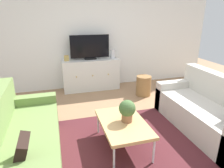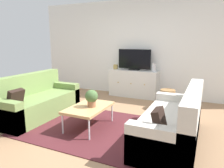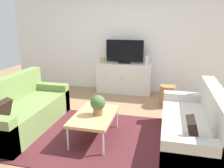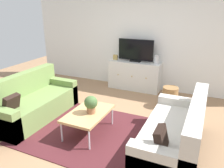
{
  "view_description": "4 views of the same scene",
  "coord_description": "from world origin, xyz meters",
  "px_view_note": "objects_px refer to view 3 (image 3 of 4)",
  "views": [
    {
      "loc": [
        -0.91,
        -2.48,
        1.83
      ],
      "look_at": [
        0.0,
        0.65,
        0.67
      ],
      "focal_mm": 32.42,
      "sensor_mm": 36.0,
      "label": 1
    },
    {
      "loc": [
        1.82,
        -3.26,
        1.57
      ],
      "look_at": [
        0.0,
        0.65,
        0.67
      ],
      "focal_mm": 33.48,
      "sensor_mm": 36.0,
      "label": 2
    },
    {
      "loc": [
        0.95,
        -3.25,
        1.81
      ],
      "look_at": [
        0.0,
        0.65,
        0.67
      ],
      "focal_mm": 36.4,
      "sensor_mm": 36.0,
      "label": 3
    },
    {
      "loc": [
        1.74,
        -3.16,
        2.17
      ],
      "look_at": [
        0.0,
        0.65,
        0.67
      ],
      "focal_mm": 35.8,
      "sensor_mm": 36.0,
      "label": 4
    }
  ],
  "objects_px": {
    "mantel_clock": "(103,60)",
    "potted_plant": "(98,104)",
    "couch_left_side": "(21,111)",
    "flat_screen_tv": "(125,52)",
    "tv_console": "(124,78)",
    "wicker_basket": "(167,96)",
    "couch_right_side": "(197,130)",
    "coffee_table": "(94,116)",
    "glass_vase": "(147,60)"
  },
  "relations": [
    {
      "from": "couch_left_side",
      "to": "coffee_table",
      "type": "height_order",
      "value": "couch_left_side"
    },
    {
      "from": "mantel_clock",
      "to": "couch_left_side",
      "type": "bearing_deg",
      "value": -108.61
    },
    {
      "from": "tv_console",
      "to": "glass_vase",
      "type": "height_order",
      "value": "glass_vase"
    },
    {
      "from": "couch_left_side",
      "to": "wicker_basket",
      "type": "bearing_deg",
      "value": 33.66
    },
    {
      "from": "couch_right_side",
      "to": "potted_plant",
      "type": "distance_m",
      "value": 1.49
    },
    {
      "from": "mantel_clock",
      "to": "tv_console",
      "type": "bearing_deg",
      "value": -0.0
    },
    {
      "from": "couch_left_side",
      "to": "glass_vase",
      "type": "relative_size",
      "value": 8.65
    },
    {
      "from": "coffee_table",
      "to": "couch_left_side",
      "type": "bearing_deg",
      "value": 177.13
    },
    {
      "from": "potted_plant",
      "to": "wicker_basket",
      "type": "distance_m",
      "value": 2.02
    },
    {
      "from": "tv_console",
      "to": "wicker_basket",
      "type": "relative_size",
      "value": 2.98
    },
    {
      "from": "glass_vase",
      "to": "wicker_basket",
      "type": "height_order",
      "value": "glass_vase"
    },
    {
      "from": "couch_right_side",
      "to": "tv_console",
      "type": "relative_size",
      "value": 1.35
    },
    {
      "from": "flat_screen_tv",
      "to": "wicker_basket",
      "type": "bearing_deg",
      "value": -35.01
    },
    {
      "from": "couch_left_side",
      "to": "flat_screen_tv",
      "type": "xyz_separation_m",
      "value": [
        1.36,
        2.39,
        0.75
      ]
    },
    {
      "from": "flat_screen_tv",
      "to": "mantel_clock",
      "type": "xyz_separation_m",
      "value": [
        -0.56,
        -0.02,
        -0.22
      ]
    },
    {
      "from": "potted_plant",
      "to": "wicker_basket",
      "type": "height_order",
      "value": "potted_plant"
    },
    {
      "from": "couch_left_side",
      "to": "tv_console",
      "type": "xyz_separation_m",
      "value": [
        1.36,
        2.37,
        0.09
      ]
    },
    {
      "from": "flat_screen_tv",
      "to": "wicker_basket",
      "type": "distance_m",
      "value": 1.56
    },
    {
      "from": "tv_console",
      "to": "mantel_clock",
      "type": "height_order",
      "value": "mantel_clock"
    },
    {
      "from": "coffee_table",
      "to": "wicker_basket",
      "type": "height_order",
      "value": "wicker_basket"
    },
    {
      "from": "couch_left_side",
      "to": "potted_plant",
      "type": "relative_size",
      "value": 5.94
    },
    {
      "from": "wicker_basket",
      "to": "tv_console",
      "type": "bearing_deg",
      "value": 145.7
    },
    {
      "from": "potted_plant",
      "to": "tv_console",
      "type": "relative_size",
      "value": 0.23
    },
    {
      "from": "mantel_clock",
      "to": "wicker_basket",
      "type": "distance_m",
      "value": 1.9
    },
    {
      "from": "couch_right_side",
      "to": "mantel_clock",
      "type": "xyz_separation_m",
      "value": [
        -2.07,
        2.37,
        0.53
      ]
    },
    {
      "from": "couch_left_side",
      "to": "flat_screen_tv",
      "type": "distance_m",
      "value": 2.86
    },
    {
      "from": "tv_console",
      "to": "mantel_clock",
      "type": "bearing_deg",
      "value": 180.0
    },
    {
      "from": "couch_right_side",
      "to": "glass_vase",
      "type": "distance_m",
      "value": 2.62
    },
    {
      "from": "coffee_table",
      "to": "wicker_basket",
      "type": "relative_size",
      "value": 2.07
    },
    {
      "from": "flat_screen_tv",
      "to": "couch_right_side",
      "type": "bearing_deg",
      "value": -57.77
    },
    {
      "from": "glass_vase",
      "to": "mantel_clock",
      "type": "distance_m",
      "value": 1.13
    },
    {
      "from": "coffee_table",
      "to": "mantel_clock",
      "type": "height_order",
      "value": "mantel_clock"
    },
    {
      "from": "couch_left_side",
      "to": "mantel_clock",
      "type": "distance_m",
      "value": 2.56
    },
    {
      "from": "couch_left_side",
      "to": "coffee_table",
      "type": "xyz_separation_m",
      "value": [
        1.36,
        -0.07,
        0.08
      ]
    },
    {
      "from": "mantel_clock",
      "to": "potted_plant",
      "type": "bearing_deg",
      "value": -75.86
    },
    {
      "from": "couch_left_side",
      "to": "couch_right_side",
      "type": "height_order",
      "value": "same"
    },
    {
      "from": "flat_screen_tv",
      "to": "tv_console",
      "type": "bearing_deg",
      "value": -90.0
    },
    {
      "from": "glass_vase",
      "to": "mantel_clock",
      "type": "xyz_separation_m",
      "value": [
        -1.13,
        0.0,
        -0.04
      ]
    },
    {
      "from": "potted_plant",
      "to": "flat_screen_tv",
      "type": "bearing_deg",
      "value": 91.2
    },
    {
      "from": "couch_right_side",
      "to": "coffee_table",
      "type": "relative_size",
      "value": 1.95
    },
    {
      "from": "tv_console",
      "to": "mantel_clock",
      "type": "xyz_separation_m",
      "value": [
        -0.56,
        0.0,
        0.44
      ]
    },
    {
      "from": "couch_left_side",
      "to": "mantel_clock",
      "type": "relative_size",
      "value": 14.21
    },
    {
      "from": "glass_vase",
      "to": "wicker_basket",
      "type": "bearing_deg",
      "value": -54.69
    },
    {
      "from": "couch_left_side",
      "to": "wicker_basket",
      "type": "relative_size",
      "value": 4.04
    },
    {
      "from": "couch_left_side",
      "to": "flat_screen_tv",
      "type": "height_order",
      "value": "flat_screen_tv"
    },
    {
      "from": "coffee_table",
      "to": "flat_screen_tv",
      "type": "height_order",
      "value": "flat_screen_tv"
    },
    {
      "from": "flat_screen_tv",
      "to": "wicker_basket",
      "type": "xyz_separation_m",
      "value": [
        1.09,
        -0.76,
        -0.81
      ]
    },
    {
      "from": "couch_right_side",
      "to": "glass_vase",
      "type": "xyz_separation_m",
      "value": [
        -0.95,
        2.37,
        0.57
      ]
    },
    {
      "from": "couch_left_side",
      "to": "wicker_basket",
      "type": "height_order",
      "value": "couch_left_side"
    },
    {
      "from": "coffee_table",
      "to": "flat_screen_tv",
      "type": "bearing_deg",
      "value": 89.87
    }
  ]
}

